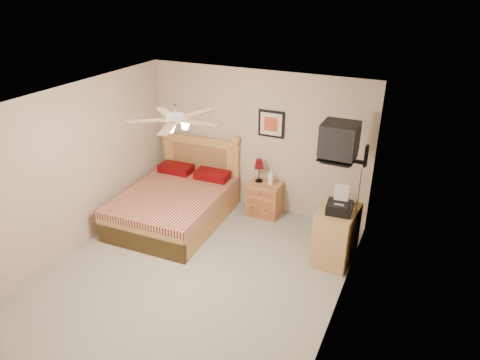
{
  "coord_description": "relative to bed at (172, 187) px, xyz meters",
  "views": [
    {
      "loc": [
        2.69,
        -4.2,
        3.87
      ],
      "look_at": [
        0.31,
        0.9,
        1.17
      ],
      "focal_mm": 32.0,
      "sensor_mm": 36.0,
      "label": 1
    }
  ],
  "objects": [
    {
      "name": "wall_back",
      "position": [
        1.05,
        1.13,
        0.58
      ],
      "size": [
        4.0,
        0.04,
        2.5
      ],
      "primitive_type": "cube",
      "color": "#C5AB91",
      "rests_on": "ground"
    },
    {
      "name": "framed_picture",
      "position": [
        1.32,
        1.11,
        0.95
      ],
      "size": [
        0.46,
        0.04,
        0.46
      ],
      "primitive_type": "cube",
      "color": "black",
      "rests_on": "wall_back"
    },
    {
      "name": "bed",
      "position": [
        0.0,
        0.0,
        0.0
      ],
      "size": [
        1.65,
        2.12,
        1.34
      ],
      "primitive_type": null,
      "rotation": [
        0.0,
        0.0,
        0.04
      ],
      "color": "gold",
      "rests_on": "ground"
    },
    {
      "name": "magazine_lower",
      "position": [
        2.72,
        0.38,
        0.2
      ],
      "size": [
        0.3,
        0.35,
        0.03
      ],
      "primitive_type": "imported",
      "rotation": [
        0.0,
        0.0,
        -0.27
      ],
      "color": "beige",
      "rests_on": "dresser"
    },
    {
      "name": "floor",
      "position": [
        1.05,
        -1.12,
        -0.67
      ],
      "size": [
        4.5,
        4.5,
        0.0
      ],
      "primitive_type": "plane",
      "color": "gray",
      "rests_on": "ground"
    },
    {
      "name": "lotion_bottle",
      "position": [
        1.41,
        0.91,
        0.06
      ],
      "size": [
        0.12,
        0.12,
        0.25
      ],
      "primitive_type": "imported",
      "rotation": [
        0.0,
        0.0,
        0.23
      ],
      "color": "white",
      "rests_on": "nightstand"
    },
    {
      "name": "table_lamp",
      "position": [
        1.18,
        0.94,
        0.14
      ],
      "size": [
        0.28,
        0.28,
        0.41
      ],
      "primitive_type": null,
      "rotation": [
        0.0,
        0.0,
        -0.31
      ],
      "color": "#50070D",
      "rests_on": "nightstand"
    },
    {
      "name": "fax_machine",
      "position": [
        2.79,
        0.0,
        0.37
      ],
      "size": [
        0.38,
        0.4,
        0.37
      ],
      "primitive_type": null,
      "rotation": [
        0.0,
        0.0,
        0.1
      ],
      "color": "black",
      "rests_on": "dresser"
    },
    {
      "name": "dresser",
      "position": [
        2.78,
        0.08,
        -0.24
      ],
      "size": [
        0.56,
        0.76,
        0.86
      ],
      "primitive_type": "cube",
      "rotation": [
        0.0,
        0.0,
        -0.08
      ],
      "color": "#B9874C",
      "rests_on": "ground"
    },
    {
      "name": "magazine_upper",
      "position": [
        2.75,
        0.38,
        0.23
      ],
      "size": [
        0.3,
        0.35,
        0.02
      ],
      "primitive_type": "imported",
      "rotation": [
        0.0,
        0.0,
        0.3
      ],
      "color": "gray",
      "rests_on": "magazine_lower"
    },
    {
      "name": "wall_right",
      "position": [
        3.05,
        -1.12,
        0.58
      ],
      "size": [
        0.04,
        4.5,
        2.5
      ],
      "primitive_type": "cube",
      "color": "#C5AB91",
      "rests_on": "ground"
    },
    {
      "name": "nightstand",
      "position": [
        1.32,
        0.88,
        -0.37
      ],
      "size": [
        0.56,
        0.42,
        0.6
      ],
      "primitive_type": "cube",
      "rotation": [
        0.0,
        0.0,
        0.01
      ],
      "color": "#AF6536",
      "rests_on": "ground"
    },
    {
      "name": "ceiling",
      "position": [
        1.05,
        -1.12,
        1.83
      ],
      "size": [
        4.0,
        4.5,
        0.04
      ],
      "primitive_type": "cube",
      "color": "white",
      "rests_on": "ground"
    },
    {
      "name": "wall_left",
      "position": [
        -0.95,
        -1.12,
        0.58
      ],
      "size": [
        0.04,
        4.5,
        2.5
      ],
      "primitive_type": "cube",
      "color": "#C5AB91",
      "rests_on": "ground"
    },
    {
      "name": "wall_tv",
      "position": [
        2.8,
        0.22,
        1.14
      ],
      "size": [
        0.56,
        0.46,
        0.58
      ],
      "primitive_type": null,
      "color": "black",
      "rests_on": "wall_right"
    },
    {
      "name": "wall_front",
      "position": [
        1.05,
        -3.37,
        0.58
      ],
      "size": [
        4.0,
        0.04,
        2.5
      ],
      "primitive_type": "cube",
      "color": "#C5AB91",
      "rests_on": "ground"
    },
    {
      "name": "ceiling_fan",
      "position": [
        1.05,
        -1.32,
        1.69
      ],
      "size": [
        1.14,
        1.14,
        0.28
      ],
      "primitive_type": null,
      "color": "white",
      "rests_on": "ceiling"
    }
  ]
}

